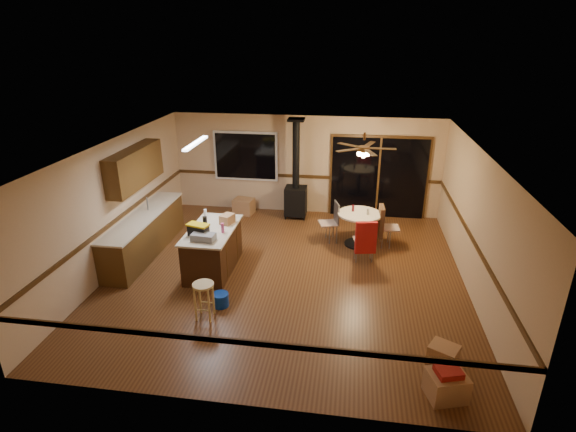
% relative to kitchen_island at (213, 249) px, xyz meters
% --- Properties ---
extents(floor, '(7.00, 7.00, 0.00)m').
position_rel_kitchen_island_xyz_m(floor, '(1.50, 0.00, -0.45)').
color(floor, '#573218').
rests_on(floor, ground).
extents(ceiling, '(7.00, 7.00, 0.00)m').
position_rel_kitchen_island_xyz_m(ceiling, '(1.50, 0.00, 2.15)').
color(ceiling, silver).
rests_on(ceiling, ground).
extents(wall_back, '(7.00, 0.00, 7.00)m').
position_rel_kitchen_island_xyz_m(wall_back, '(1.50, 3.50, 0.85)').
color(wall_back, tan).
rests_on(wall_back, ground).
extents(wall_front, '(7.00, 0.00, 7.00)m').
position_rel_kitchen_island_xyz_m(wall_front, '(1.50, -3.50, 0.85)').
color(wall_front, tan).
rests_on(wall_front, ground).
extents(wall_left, '(0.00, 7.00, 7.00)m').
position_rel_kitchen_island_xyz_m(wall_left, '(-2.00, 0.00, 0.85)').
color(wall_left, tan).
rests_on(wall_left, ground).
extents(wall_right, '(0.00, 7.00, 7.00)m').
position_rel_kitchen_island_xyz_m(wall_right, '(5.00, 0.00, 0.85)').
color(wall_right, tan).
rests_on(wall_right, ground).
extents(chair_rail, '(7.00, 7.00, 0.08)m').
position_rel_kitchen_island_xyz_m(chair_rail, '(1.50, 0.00, 0.55)').
color(chair_rail, '#432910').
rests_on(chair_rail, ground).
extents(window, '(1.72, 0.10, 1.32)m').
position_rel_kitchen_island_xyz_m(window, '(-0.10, 3.45, 1.05)').
color(window, black).
rests_on(window, ground).
extents(sliding_door, '(2.52, 0.10, 2.10)m').
position_rel_kitchen_island_xyz_m(sliding_door, '(3.40, 3.45, 0.60)').
color(sliding_door, black).
rests_on(sliding_door, ground).
extents(lower_cabinets, '(0.60, 3.00, 0.86)m').
position_rel_kitchen_island_xyz_m(lower_cabinets, '(-1.70, 0.50, -0.02)').
color(lower_cabinets, '#4F3314').
rests_on(lower_cabinets, ground).
extents(countertop, '(0.64, 3.04, 0.04)m').
position_rel_kitchen_island_xyz_m(countertop, '(-1.70, 0.50, 0.43)').
color(countertop, beige).
rests_on(countertop, lower_cabinets).
extents(upper_cabinets, '(0.35, 2.00, 0.80)m').
position_rel_kitchen_island_xyz_m(upper_cabinets, '(-1.83, 0.70, 1.45)').
color(upper_cabinets, '#4F3314').
rests_on(upper_cabinets, ground).
extents(kitchen_island, '(0.88, 1.68, 0.90)m').
position_rel_kitchen_island_xyz_m(kitchen_island, '(0.00, 0.00, 0.00)').
color(kitchen_island, '#341C0D').
rests_on(kitchen_island, ground).
extents(wood_stove, '(0.55, 0.50, 2.52)m').
position_rel_kitchen_island_xyz_m(wood_stove, '(1.30, 3.05, 0.28)').
color(wood_stove, black).
rests_on(wood_stove, ground).
extents(ceiling_fan, '(0.24, 0.24, 0.55)m').
position_rel_kitchen_island_xyz_m(ceiling_fan, '(2.93, 1.60, 1.76)').
color(ceiling_fan, brown).
rests_on(ceiling_fan, ceiling).
extents(fluorescent_strip, '(0.10, 1.20, 0.04)m').
position_rel_kitchen_island_xyz_m(fluorescent_strip, '(-0.30, 0.30, 2.11)').
color(fluorescent_strip, white).
rests_on(fluorescent_strip, ceiling).
extents(toolbox_grey, '(0.46, 0.28, 0.14)m').
position_rel_kitchen_island_xyz_m(toolbox_grey, '(0.01, -0.53, 0.52)').
color(toolbox_grey, slate).
rests_on(toolbox_grey, kitchen_island).
extents(toolbox_black, '(0.42, 0.29, 0.21)m').
position_rel_kitchen_island_xyz_m(toolbox_black, '(-0.15, -0.34, 0.55)').
color(toolbox_black, black).
rests_on(toolbox_black, kitchen_island).
extents(toolbox_yellow_lid, '(0.46, 0.32, 0.03)m').
position_rel_kitchen_island_xyz_m(toolbox_yellow_lid, '(-0.15, -0.34, 0.67)').
color(toolbox_yellow_lid, gold).
rests_on(toolbox_yellow_lid, toolbox_black).
extents(box_on_island, '(0.30, 0.34, 0.19)m').
position_rel_kitchen_island_xyz_m(box_on_island, '(0.24, 0.33, 0.54)').
color(box_on_island, '#A17047').
rests_on(box_on_island, kitchen_island).
extents(bottle_dark, '(0.11, 0.11, 0.30)m').
position_rel_kitchen_island_xyz_m(bottle_dark, '(-0.10, -0.08, 0.60)').
color(bottle_dark, black).
rests_on(bottle_dark, kitchen_island).
extents(bottle_pink, '(0.07, 0.07, 0.20)m').
position_rel_kitchen_island_xyz_m(bottle_pink, '(0.27, -0.13, 0.55)').
color(bottle_pink, '#D84C8C').
rests_on(bottle_pink, kitchen_island).
extents(bottle_white, '(0.09, 0.09, 0.20)m').
position_rel_kitchen_island_xyz_m(bottle_white, '(-0.29, 0.53, 0.54)').
color(bottle_white, white).
rests_on(bottle_white, kitchen_island).
extents(bar_stool, '(0.40, 0.40, 0.66)m').
position_rel_kitchen_island_xyz_m(bar_stool, '(0.36, -1.67, -0.12)').
color(bar_stool, tan).
rests_on(bar_stool, floor).
extents(blue_bucket, '(0.37, 0.37, 0.24)m').
position_rel_kitchen_island_xyz_m(blue_bucket, '(0.52, -1.29, -0.33)').
color(blue_bucket, '#0B339F').
rests_on(blue_bucket, floor).
extents(dining_table, '(0.98, 0.98, 0.78)m').
position_rel_kitchen_island_xyz_m(dining_table, '(2.93, 1.60, 0.08)').
color(dining_table, black).
rests_on(dining_table, ground).
extents(glass_red, '(0.07, 0.07, 0.15)m').
position_rel_kitchen_island_xyz_m(glass_red, '(2.78, 1.70, 0.40)').
color(glass_red, '#590C14').
rests_on(glass_red, dining_table).
extents(glass_cream, '(0.06, 0.06, 0.13)m').
position_rel_kitchen_island_xyz_m(glass_cream, '(3.11, 1.55, 0.39)').
color(glass_cream, beige).
rests_on(glass_cream, dining_table).
extents(chair_left, '(0.50, 0.50, 0.51)m').
position_rel_kitchen_island_xyz_m(chair_left, '(2.34, 1.73, 0.14)').
color(chair_left, tan).
rests_on(chair_left, ground).
extents(chair_near, '(0.50, 0.53, 0.70)m').
position_rel_kitchen_island_xyz_m(chair_near, '(3.07, 0.72, 0.14)').
color(chair_near, tan).
rests_on(chair_near, ground).
extents(chair_right, '(0.48, 0.44, 0.70)m').
position_rel_kitchen_island_xyz_m(chair_right, '(3.45, 1.64, 0.14)').
color(chair_right, tan).
rests_on(chair_right, ground).
extents(box_under_window, '(0.58, 0.49, 0.41)m').
position_rel_kitchen_island_xyz_m(box_under_window, '(-0.11, 3.10, -0.25)').
color(box_under_window, '#A17047').
rests_on(box_under_window, floor).
extents(box_corner_a, '(0.59, 0.54, 0.37)m').
position_rel_kitchen_island_xyz_m(box_corner_a, '(4.11, -2.96, -0.27)').
color(box_corner_a, '#A17047').
rests_on(box_corner_a, floor).
extents(box_corner_b, '(0.51, 0.49, 0.32)m').
position_rel_kitchen_island_xyz_m(box_corner_b, '(4.18, -2.30, -0.29)').
color(box_corner_b, '#A17047').
rests_on(box_corner_b, floor).
extents(box_small_red, '(0.39, 0.35, 0.09)m').
position_rel_kitchen_island_xyz_m(box_small_red, '(4.11, -2.96, -0.04)').
color(box_small_red, maroon).
rests_on(box_small_red, box_corner_a).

